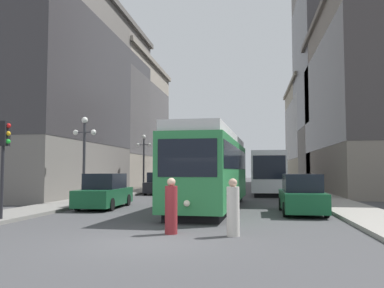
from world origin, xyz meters
name	(u,v)px	position (x,y,z in m)	size (l,w,h in m)	color
ground_plane	(151,243)	(0.00, 0.00, 0.00)	(200.00, 200.00, 0.00)	#424244
sidewalk_left	(171,185)	(-7.57, 40.00, 0.07)	(2.55, 120.00, 0.15)	gray
sidewalk_right	(292,186)	(7.57, 40.00, 0.07)	(2.55, 120.00, 0.15)	gray
streetcar	(213,168)	(0.71, 10.11, 2.10)	(3.20, 13.33, 3.89)	black
transit_bus	(268,171)	(4.11, 24.18, 1.95)	(2.88, 11.77, 3.45)	black
parked_car_left_near	(105,192)	(-4.99, 9.60, 0.84)	(2.03, 4.93, 1.82)	black
parked_car_left_mid	(159,184)	(-4.99, 22.06, 0.84)	(2.03, 4.34, 1.82)	black
parked_car_right_far	(302,195)	(4.99, 8.27, 0.84)	(1.93, 4.76, 1.82)	black
parked_car_left_far	(176,182)	(-4.99, 29.70, 0.84)	(2.06, 4.70, 1.82)	black
pedestrian_crossing_near	(233,209)	(2.16, 1.48, 0.81)	(0.39, 0.39, 1.74)	beige
pedestrian_crossing_far	(171,208)	(0.22, 1.61, 0.82)	(0.39, 0.39, 1.75)	maroon
traffic_light_near_left	(4,143)	(-6.67, 3.26, 3.02)	(0.47, 0.36, 3.72)	#232328
lamp_post_left_near	(84,145)	(-6.89, 11.21, 3.44)	(1.41, 0.36, 4.95)	#333338
lamp_post_left_far	(144,154)	(-6.89, 24.14, 3.50)	(1.41, 0.36, 5.06)	#333338
building_left_corner	(31,97)	(-16.70, 22.04, 8.55)	(16.31, 24.01, 16.68)	slate
building_left_midblock	(89,123)	(-16.77, 35.17, 7.73)	(16.46, 18.44, 15.09)	#A89E8E
building_right_corner	(354,65)	(15.53, 40.99, 15.14)	(13.98, 16.71, 29.36)	slate
building_right_far	(339,132)	(16.17, 53.72, 7.88)	(15.26, 19.88, 15.37)	gray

